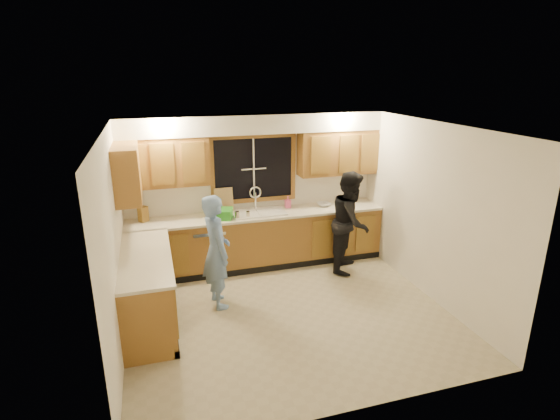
# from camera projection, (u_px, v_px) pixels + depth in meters

# --- Properties ---
(floor) EXTENTS (4.20, 4.20, 0.00)m
(floor) POSITION_uv_depth(u_px,v_px,m) (288.00, 312.00, 5.95)
(floor) COLOR #B7AB8C
(floor) RESTS_ON ground
(ceiling) EXTENTS (4.20, 4.20, 0.00)m
(ceiling) POSITION_uv_depth(u_px,v_px,m) (289.00, 127.00, 5.18)
(ceiling) COLOR silver
(wall_back) EXTENTS (4.20, 0.00, 4.20)m
(wall_back) POSITION_uv_depth(u_px,v_px,m) (254.00, 189.00, 7.30)
(wall_back) COLOR white
(wall_back) RESTS_ON ground
(wall_left) EXTENTS (0.00, 3.80, 3.80)m
(wall_left) POSITION_uv_depth(u_px,v_px,m) (114.00, 244.00, 4.99)
(wall_left) COLOR white
(wall_left) RESTS_ON ground
(wall_right) EXTENTS (0.00, 3.80, 3.80)m
(wall_right) POSITION_uv_depth(u_px,v_px,m) (430.00, 211.00, 6.14)
(wall_right) COLOR white
(wall_right) RESTS_ON ground
(base_cabinets_back) EXTENTS (4.20, 0.60, 0.88)m
(base_cabinets_back) POSITION_uv_depth(u_px,v_px,m) (259.00, 240.00, 7.27)
(base_cabinets_back) COLOR #9E6A2E
(base_cabinets_back) RESTS_ON ground
(base_cabinets_left) EXTENTS (0.60, 1.90, 0.88)m
(base_cabinets_left) POSITION_uv_depth(u_px,v_px,m) (148.00, 290.00, 5.64)
(base_cabinets_left) COLOR #9E6A2E
(base_cabinets_left) RESTS_ON ground
(countertop_back) EXTENTS (4.20, 0.63, 0.04)m
(countertop_back) POSITION_uv_depth(u_px,v_px,m) (259.00, 215.00, 7.12)
(countertop_back) COLOR #EDE1C7
(countertop_back) RESTS_ON base_cabinets_back
(countertop_left) EXTENTS (0.63, 1.90, 0.04)m
(countertop_left) POSITION_uv_depth(u_px,v_px,m) (145.00, 257.00, 5.50)
(countertop_left) COLOR #EDE1C7
(countertop_left) RESTS_ON base_cabinets_left
(upper_cabinets_left) EXTENTS (1.35, 0.33, 0.75)m
(upper_cabinets_left) POSITION_uv_depth(u_px,v_px,m) (164.00, 162.00, 6.58)
(upper_cabinets_left) COLOR #9E6A2E
(upper_cabinets_left) RESTS_ON wall_back
(upper_cabinets_right) EXTENTS (1.35, 0.33, 0.75)m
(upper_cabinets_right) POSITION_uv_depth(u_px,v_px,m) (338.00, 152.00, 7.36)
(upper_cabinets_right) COLOR #9E6A2E
(upper_cabinets_right) RESTS_ON wall_back
(upper_cabinets_return) EXTENTS (0.33, 0.90, 0.75)m
(upper_cabinets_return) POSITION_uv_depth(u_px,v_px,m) (127.00, 173.00, 5.88)
(upper_cabinets_return) COLOR #9E6A2E
(upper_cabinets_return) RESTS_ON wall_left
(soffit) EXTENTS (4.20, 0.35, 0.30)m
(soffit) POSITION_uv_depth(u_px,v_px,m) (255.00, 124.00, 6.80)
(soffit) COLOR white
(soffit) RESTS_ON wall_back
(window_frame) EXTENTS (1.44, 0.03, 1.14)m
(window_frame) POSITION_uv_depth(u_px,v_px,m) (254.00, 169.00, 7.18)
(window_frame) COLOR black
(window_frame) RESTS_ON wall_back
(sink) EXTENTS (0.86, 0.52, 0.57)m
(sink) POSITION_uv_depth(u_px,v_px,m) (259.00, 216.00, 7.15)
(sink) COLOR white
(sink) RESTS_ON countertop_back
(dishwasher) EXTENTS (0.60, 0.56, 0.82)m
(dishwasher) POSITION_uv_depth(u_px,v_px,m) (208.00, 248.00, 7.04)
(dishwasher) COLOR white
(dishwasher) RESTS_ON floor
(stove) EXTENTS (0.58, 0.75, 0.90)m
(stove) POSITION_uv_depth(u_px,v_px,m) (148.00, 311.00, 5.12)
(stove) COLOR white
(stove) RESTS_ON floor
(man) EXTENTS (0.46, 0.63, 1.60)m
(man) POSITION_uv_depth(u_px,v_px,m) (216.00, 251.00, 5.93)
(man) COLOR #6F95D2
(man) RESTS_ON floor
(woman) EXTENTS (0.97, 1.01, 1.65)m
(woman) POSITION_uv_depth(u_px,v_px,m) (351.00, 222.00, 7.02)
(woman) COLOR black
(woman) RESTS_ON floor
(knife_block) EXTENTS (0.17, 0.17, 0.24)m
(knife_block) POSITION_uv_depth(u_px,v_px,m) (143.00, 214.00, 6.71)
(knife_block) COLOR olive
(knife_block) RESTS_ON countertop_back
(cutting_board) EXTENTS (0.31, 0.11, 0.40)m
(cutting_board) POSITION_uv_depth(u_px,v_px,m) (224.00, 200.00, 7.12)
(cutting_board) COLOR tan
(cutting_board) RESTS_ON countertop_back
(dish_crate) EXTENTS (0.40, 0.39, 0.15)m
(dish_crate) POSITION_uv_depth(u_px,v_px,m) (222.00, 214.00, 6.86)
(dish_crate) COLOR #2A9025
(dish_crate) RESTS_ON countertop_back
(soap_bottle) EXTENTS (0.09, 0.09, 0.20)m
(soap_bottle) POSITION_uv_depth(u_px,v_px,m) (288.00, 202.00, 7.38)
(soap_bottle) COLOR pink
(soap_bottle) RESTS_ON countertop_back
(bowl) EXTENTS (0.25, 0.25, 0.06)m
(bowl) POSITION_uv_depth(u_px,v_px,m) (324.00, 204.00, 7.49)
(bowl) COLOR silver
(bowl) RESTS_ON countertop_back
(can_left) EXTENTS (0.09, 0.09, 0.13)m
(can_left) POSITION_uv_depth(u_px,v_px,m) (237.00, 215.00, 6.81)
(can_left) COLOR #BBAD90
(can_left) RESTS_ON countertop_back
(can_right) EXTENTS (0.08, 0.08, 0.11)m
(can_right) POSITION_uv_depth(u_px,v_px,m) (248.00, 214.00, 6.89)
(can_right) COLOR #BBAD90
(can_right) RESTS_ON countertop_back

